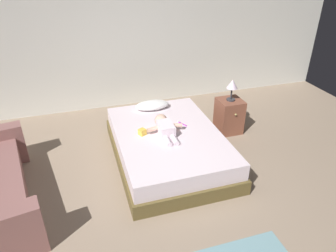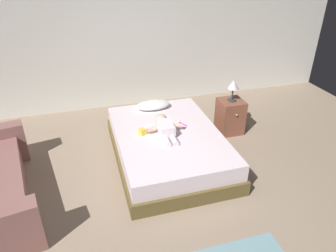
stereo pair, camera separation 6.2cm
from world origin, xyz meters
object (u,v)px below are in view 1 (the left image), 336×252
object	(u,v)px
bed	(168,146)
pillow	(152,105)
lamp	(232,86)
toy_block	(142,132)
baby	(165,127)
toothbrush	(182,124)
nightstand	(229,116)

from	to	relation	value
bed	pillow	xyz separation A→B (m)	(-0.02, 0.75, 0.27)
pillow	lamp	bearing A→B (deg)	-15.18
pillow	toy_block	xyz separation A→B (m)	(-0.32, -0.70, -0.02)
baby	toy_block	distance (m)	0.30
pillow	lamp	xyz separation A→B (m)	(1.15, -0.31, 0.30)
baby	toy_block	bearing A→B (deg)	177.26
toy_block	bed	bearing A→B (deg)	-8.26
baby	toothbrush	size ratio (longest dim) A/B	3.98
baby	nightstand	bearing A→B (deg)	19.00
toothbrush	lamp	distance (m)	0.98
toothbrush	pillow	bearing A→B (deg)	115.16
bed	lamp	distance (m)	1.34
nightstand	toy_block	distance (m)	1.52
lamp	toy_block	size ratio (longest dim) A/B	3.00
nightstand	lamp	distance (m)	0.50
pillow	nightstand	xyz separation A→B (m)	(1.15, -0.31, -0.20)
bed	nightstand	world-z (taller)	nightstand
bed	baby	distance (m)	0.29
pillow	toy_block	size ratio (longest dim) A/B	4.72
pillow	nightstand	distance (m)	1.20
toothbrush	nightstand	size ratio (longest dim) A/B	0.30
toothbrush	toy_block	xyz separation A→B (m)	(-0.59, -0.12, 0.03)
bed	nightstand	xyz separation A→B (m)	(1.13, 0.43, 0.07)
bed	baby	xyz separation A→B (m)	(-0.04, 0.03, 0.28)
lamp	toy_block	xyz separation A→B (m)	(-1.46, -0.39, -0.32)
lamp	bed	bearing A→B (deg)	-158.90
bed	toothbrush	xyz separation A→B (m)	(0.25, 0.17, 0.22)
baby	lamp	size ratio (longest dim) A/B	1.92
lamp	baby	bearing A→B (deg)	-160.99
bed	pillow	distance (m)	0.79
baby	toy_block	xyz separation A→B (m)	(-0.30, 0.01, -0.03)
baby	nightstand	size ratio (longest dim) A/B	1.18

